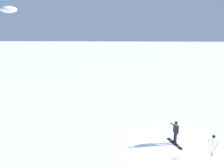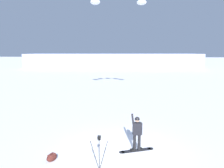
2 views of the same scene
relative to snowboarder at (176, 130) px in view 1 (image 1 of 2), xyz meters
The scene contains 4 objects.
ground_plane 1.31m from the snowboarder, 163.99° to the right, with size 300.00×300.00×0.00m, color white.
snowboarder is the anchor object (origin of this frame).
snowboard 1.00m from the snowboarder, 123.32° to the left, with size 1.65×0.81×0.10m.
camera_tripod 2.47m from the snowboarder, 127.76° to the right, with size 0.70×0.54×1.45m.
Camera 1 is at (-13.34, 3.89, 7.73)m, focal length 35.00 mm.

